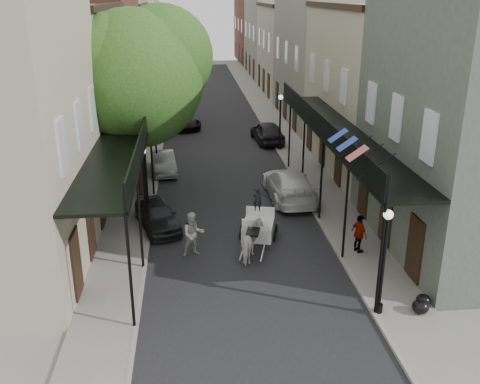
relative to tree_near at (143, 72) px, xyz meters
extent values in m
plane|color=gray|center=(4.20, -10.18, -6.49)|extent=(140.00, 140.00, 0.00)
cube|color=black|center=(4.20, 9.82, -6.48)|extent=(8.00, 90.00, 0.01)
cube|color=gray|center=(-0.80, 9.82, -6.43)|extent=(2.20, 90.00, 0.12)
cube|color=gray|center=(9.20, 9.82, -6.43)|extent=(2.20, 90.00, 0.12)
cube|color=#A49883|center=(-4.40, 19.82, -1.24)|extent=(5.00, 80.00, 10.50)
cube|color=gray|center=(12.80, 19.82, -1.24)|extent=(5.00, 80.00, 10.50)
cube|color=black|center=(-0.80, -3.18, -2.49)|extent=(2.20, 18.00, 0.12)
cube|color=black|center=(0.25, -3.18, -1.99)|extent=(0.06, 18.00, 1.00)
cylinder|color=black|center=(0.20, -12.18, -4.37)|extent=(0.10, 0.10, 4.00)
cylinder|color=black|center=(0.20, -4.18, -4.37)|extent=(0.10, 0.10, 4.00)
cylinder|color=black|center=(0.20, 3.82, -4.37)|extent=(0.10, 0.10, 4.00)
cube|color=black|center=(9.20, -3.18, -2.49)|extent=(2.20, 18.00, 0.12)
cube|color=black|center=(8.15, -3.18, -1.99)|extent=(0.06, 18.00, 1.00)
cylinder|color=black|center=(8.20, -12.18, -4.37)|extent=(0.10, 0.10, 4.00)
cylinder|color=black|center=(8.20, -4.18, -4.37)|extent=(0.10, 0.10, 4.00)
cylinder|color=black|center=(8.20, 3.82, -4.37)|extent=(0.10, 0.10, 4.00)
cylinder|color=#382619|center=(-0.40, -0.18, -3.57)|extent=(0.44, 0.44, 5.60)
sphere|color=#234C18|center=(-0.40, -0.18, -0.29)|extent=(6.80, 6.80, 6.80)
sphere|color=#234C18|center=(0.96, 0.42, 0.71)|extent=(5.10, 5.10, 5.10)
cylinder|color=#382619|center=(-0.40, 13.82, -3.85)|extent=(0.44, 0.44, 5.04)
sphere|color=#234C18|center=(-0.40, 13.82, -0.91)|extent=(6.00, 6.00, 6.00)
sphere|color=#234C18|center=(0.80, 14.42, -0.01)|extent=(4.50, 4.50, 4.50)
cylinder|color=black|center=(8.30, -12.18, -6.22)|extent=(0.28, 0.28, 0.30)
cylinder|color=black|center=(8.30, -12.18, -4.67)|extent=(0.12, 0.12, 3.40)
sphere|color=white|center=(8.30, -12.18, -2.82)|extent=(0.32, 0.32, 0.32)
cylinder|color=black|center=(0.10, -4.18, -6.22)|extent=(0.28, 0.28, 0.30)
cylinder|color=black|center=(0.10, -4.18, -4.67)|extent=(0.12, 0.12, 3.40)
sphere|color=white|center=(0.10, -4.18, -2.82)|extent=(0.32, 0.32, 0.32)
cylinder|color=black|center=(8.30, 7.82, -6.22)|extent=(0.28, 0.28, 0.30)
cylinder|color=black|center=(8.30, 7.82, -4.67)|extent=(0.12, 0.12, 3.40)
sphere|color=white|center=(8.30, 7.82, -2.82)|extent=(0.32, 0.32, 0.32)
imported|color=silver|center=(4.57, -7.74, -5.73)|extent=(1.24, 1.95, 1.53)
torus|color=black|center=(4.48, -4.95, -5.91)|extent=(0.37, 1.18, 1.19)
torus|color=black|center=(5.95, -5.32, -5.91)|extent=(0.37, 1.18, 1.19)
torus|color=black|center=(4.35, -6.25, -6.19)|extent=(0.21, 0.62, 0.62)
torus|color=black|center=(5.46, -6.53, -6.19)|extent=(0.21, 0.62, 0.62)
cube|color=white|center=(5.17, -5.32, -5.52)|extent=(1.66, 1.93, 0.65)
cube|color=white|center=(4.94, -6.26, -5.06)|extent=(1.20, 0.76, 0.11)
cube|color=white|center=(4.88, -6.48, -4.78)|extent=(1.10, 0.36, 0.46)
imported|color=black|center=(4.94, -6.26, -4.48)|extent=(0.43, 0.33, 1.04)
imported|color=#ABABA2|center=(2.20, -7.18, -5.54)|extent=(1.05, 0.90, 1.89)
imported|color=gray|center=(-1.60, 8.41, -5.52)|extent=(1.13, 0.69, 1.70)
imported|color=gray|center=(8.96, -7.79, -5.55)|extent=(0.69, 1.03, 1.63)
imported|color=black|center=(0.60, -4.32, -5.83)|extent=(2.59, 4.12, 1.31)
imported|color=gray|center=(0.60, 3.82, -5.88)|extent=(1.75, 3.84, 1.22)
imported|color=black|center=(1.60, 15.14, -5.84)|extent=(3.47, 5.12, 1.30)
imported|color=silver|center=(7.27, -1.18, -5.71)|extent=(2.35, 5.44, 1.56)
imported|color=black|center=(7.80, 10.15, -5.72)|extent=(2.20, 4.66, 1.54)
ellipsoid|color=black|center=(9.67, -12.38, -6.13)|extent=(0.57, 0.57, 0.48)
ellipsoid|color=black|center=(9.97, -11.93, -6.17)|extent=(0.50, 0.50, 0.40)
camera|label=1|loc=(2.17, -27.06, 3.72)|focal=40.00mm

